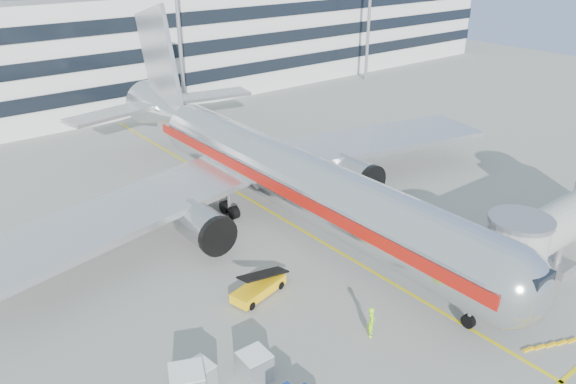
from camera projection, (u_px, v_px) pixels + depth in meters
ground at (373, 272)px, 40.44m from camera, size 180.00×180.00×0.00m
lead_in_line at (287, 221)px, 47.57m from camera, size 0.25×70.00×0.01m
stop_bar at (561, 382)px, 30.46m from camera, size 6.00×0.25×0.01m
main_jet at (275, 169)px, 47.03m from camera, size 50.95×48.70×16.06m
terminal at (75, 48)px, 78.49m from camera, size 150.00×24.25×15.60m
light_mast_centre at (177, 0)px, 68.70m from camera, size 2.40×1.20×25.45m
belt_loader at (258, 288)px, 37.60m from camera, size 4.46×2.43×2.08m
cargo_container_left at (255, 366)px, 30.41m from camera, size 1.59×1.59×1.65m
cargo_container_right at (199, 377)px, 29.75m from camera, size 1.61×1.61×1.53m
ramp_worker at (371, 322)px, 33.65m from camera, size 0.85×0.84×1.98m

